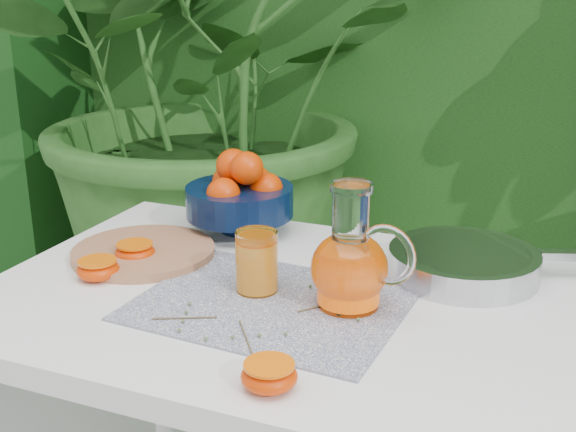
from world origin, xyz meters
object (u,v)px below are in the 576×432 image
at_px(fruit_bowl, 241,194).
at_px(juice_pitcher, 351,265).
at_px(white_table, 284,337).
at_px(saute_pan, 466,262).
at_px(cutting_board, 144,252).

xyz_separation_m(fruit_bowl, juice_pitcher, (0.32, -0.26, -0.01)).
relative_size(white_table, fruit_bowl, 3.88).
distance_m(white_table, juice_pitcher, 0.20).
distance_m(white_table, fruit_bowl, 0.36).
height_order(fruit_bowl, juice_pitcher, juice_pitcher).
bearing_deg(fruit_bowl, saute_pan, -7.77).
distance_m(cutting_board, saute_pan, 0.59).
height_order(fruit_bowl, saute_pan, fruit_bowl).
bearing_deg(cutting_board, juice_pitcher, -8.70).
distance_m(white_table, cutting_board, 0.33).
bearing_deg(white_table, juice_pitcher, -5.69).
bearing_deg(white_table, saute_pan, 34.98).
relative_size(white_table, cutting_board, 3.74).
bearing_deg(saute_pan, fruit_bowl, 172.23).
relative_size(juice_pitcher, saute_pan, 0.42).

